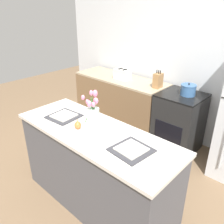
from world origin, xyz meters
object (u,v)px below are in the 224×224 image
at_px(plate_setting_right, 131,150).
at_px(pear_figurine, 78,125).
at_px(stove_range, 179,122).
at_px(flower_vase, 93,116).
at_px(cooking_pot, 188,90).
at_px(plate_setting_left, 64,116).
at_px(knife_block, 158,81).
at_px(toaster, 122,74).

bearing_deg(plate_setting_right, pear_figurine, -174.01).
distance_m(stove_range, flower_vase, 1.73).
bearing_deg(flower_vase, cooking_pot, 83.68).
distance_m(plate_setting_left, cooking_pot, 1.76).
distance_m(flower_vase, knife_block, 1.63).
relative_size(cooking_pot, knife_block, 0.78).
xyz_separation_m(flower_vase, knife_block, (-0.30, 1.60, -0.08)).
xyz_separation_m(flower_vase, plate_setting_right, (0.49, -0.02, -0.15)).
bearing_deg(plate_setting_left, cooking_pot, 68.80).
bearing_deg(stove_range, cooking_pot, 23.03).
bearing_deg(knife_block, stove_range, -0.47).
distance_m(stove_range, cooking_pot, 0.53).
height_order(stove_range, flower_vase, flower_vase).
bearing_deg(stove_range, plate_setting_right, -76.99).
bearing_deg(plate_setting_right, flower_vase, 178.18).
distance_m(flower_vase, pear_figurine, 0.20).
xyz_separation_m(pear_figurine, toaster, (-0.83, 1.65, 0.00)).
bearing_deg(plate_setting_left, stove_range, 70.46).
bearing_deg(knife_block, plate_setting_left, -95.47).
height_order(plate_setting_right, cooking_pot, cooking_pot).
distance_m(flower_vase, plate_setting_right, 0.51).
relative_size(stove_range, cooking_pot, 4.22).
xyz_separation_m(stove_range, pear_figurine, (-0.25, -1.68, 0.53)).
bearing_deg(flower_vase, plate_setting_left, -178.05).
height_order(cooking_pot, knife_block, knife_block).
distance_m(pear_figurine, knife_block, 1.69).
distance_m(pear_figurine, toaster, 1.84).
bearing_deg(plate_setting_right, toaster, 132.73).
relative_size(toaster, knife_block, 1.04).
bearing_deg(stove_range, plate_setting_left, -109.54).
relative_size(plate_setting_left, toaster, 1.20).
height_order(pear_figurine, plate_setting_right, pear_figurine).
bearing_deg(flower_vase, knife_block, 100.66).
bearing_deg(toaster, flower_vase, -58.20).
bearing_deg(flower_vase, pear_figurine, -149.49).
height_order(toaster, knife_block, knife_block).
height_order(flower_vase, pear_figurine, flower_vase).
bearing_deg(pear_figurine, stove_range, 81.39).
bearing_deg(pear_figurine, plate_setting_right, 5.99).
distance_m(stove_range, plate_setting_right, 1.73).
relative_size(plate_setting_left, plate_setting_right, 1.00).
relative_size(stove_range, pear_figurine, 8.00).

